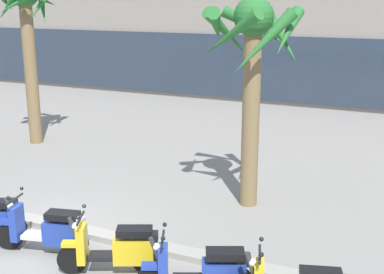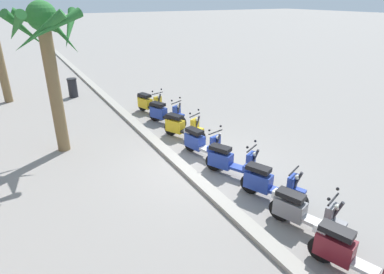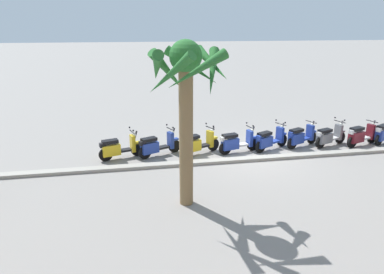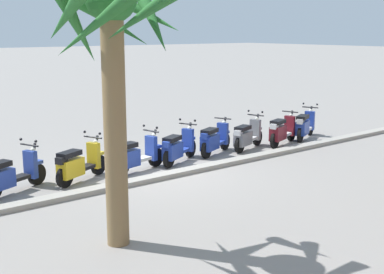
{
  "view_description": "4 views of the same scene",
  "coord_description": "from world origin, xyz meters",
  "px_view_note": "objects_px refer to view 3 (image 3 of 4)",
  "views": [
    {
      "loc": [
        6.49,
        -7.25,
        4.61
      ],
      "look_at": [
        1.37,
        4.23,
        1.19
      ],
      "focal_mm": 48.28,
      "sensor_mm": 36.0,
      "label": 1
    },
    {
      "loc": [
        -7.57,
        4.46,
        4.72
      ],
      "look_at": [
        -0.41,
        0.47,
        1.19
      ],
      "focal_mm": 30.62,
      "sensor_mm": 36.0,
      "label": 2
    },
    {
      "loc": [
        4.58,
        12.27,
        4.96
      ],
      "look_at": [
        2.47,
        0.41,
        1.04
      ],
      "focal_mm": 32.24,
      "sensor_mm": 36.0,
      "label": 3
    },
    {
      "loc": [
        7.32,
        10.84,
        3.68
      ],
      "look_at": [
        0.06,
        1.48,
        1.2
      ],
      "focal_mm": 48.0,
      "sensor_mm": 36.0,
      "label": 4
    }
  ],
  "objects_px": {
    "scooter_grey_tail_end": "(329,136)",
    "scooter_yellow_mid_rear": "(118,148)",
    "scooter_blue_gap_after_mid": "(156,146)",
    "scooter_maroon_mid_front": "(361,136)",
    "scooter_blue_far_back": "(236,142)",
    "scooter_blue_mid_centre": "(300,137)",
    "scooter_yellow_last_in_row": "(198,144)",
    "palm_tree_near_sign": "(186,86)",
    "scooter_blue_second_in_line": "(269,140)"
  },
  "relations": [
    {
      "from": "palm_tree_near_sign",
      "to": "scooter_maroon_mid_front",
      "type": "bearing_deg",
      "value": -155.93
    },
    {
      "from": "scooter_maroon_mid_front",
      "to": "scooter_blue_mid_centre",
      "type": "relative_size",
      "value": 1.05
    },
    {
      "from": "scooter_maroon_mid_front",
      "to": "scooter_grey_tail_end",
      "type": "bearing_deg",
      "value": -8.63
    },
    {
      "from": "scooter_grey_tail_end",
      "to": "scooter_yellow_last_in_row",
      "type": "relative_size",
      "value": 1.01
    },
    {
      "from": "scooter_yellow_mid_rear",
      "to": "scooter_blue_second_in_line",
      "type": "bearing_deg",
      "value": 179.31
    },
    {
      "from": "scooter_yellow_mid_rear",
      "to": "palm_tree_near_sign",
      "type": "distance_m",
      "value": 5.33
    },
    {
      "from": "scooter_blue_far_back",
      "to": "scooter_yellow_mid_rear",
      "type": "bearing_deg",
      "value": -1.93
    },
    {
      "from": "scooter_blue_second_in_line",
      "to": "scooter_blue_far_back",
      "type": "distance_m",
      "value": 1.45
    },
    {
      "from": "scooter_blue_second_in_line",
      "to": "scooter_yellow_last_in_row",
      "type": "bearing_deg",
      "value": -0.36
    },
    {
      "from": "palm_tree_near_sign",
      "to": "scooter_blue_second_in_line",
      "type": "bearing_deg",
      "value": -136.85
    },
    {
      "from": "scooter_blue_mid_centre",
      "to": "scooter_blue_gap_after_mid",
      "type": "xyz_separation_m",
      "value": [
        6.1,
        0.03,
        -0.01
      ]
    },
    {
      "from": "scooter_yellow_mid_rear",
      "to": "scooter_blue_far_back",
      "type": "bearing_deg",
      "value": 178.07
    },
    {
      "from": "scooter_blue_mid_centre",
      "to": "scooter_yellow_mid_rear",
      "type": "distance_m",
      "value": 7.59
    },
    {
      "from": "scooter_yellow_last_in_row",
      "to": "palm_tree_near_sign",
      "type": "height_order",
      "value": "palm_tree_near_sign"
    },
    {
      "from": "scooter_grey_tail_end",
      "to": "scooter_blue_gap_after_mid",
      "type": "relative_size",
      "value": 0.97
    },
    {
      "from": "scooter_blue_far_back",
      "to": "palm_tree_near_sign",
      "type": "height_order",
      "value": "palm_tree_near_sign"
    },
    {
      "from": "scooter_yellow_mid_rear",
      "to": "scooter_maroon_mid_front",
      "type": "bearing_deg",
      "value": 178.45
    },
    {
      "from": "scooter_blue_mid_centre",
      "to": "scooter_yellow_last_in_row",
      "type": "distance_m",
      "value": 4.46
    },
    {
      "from": "scooter_grey_tail_end",
      "to": "scooter_yellow_last_in_row",
      "type": "height_order",
      "value": "same"
    },
    {
      "from": "scooter_yellow_last_in_row",
      "to": "scooter_blue_gap_after_mid",
      "type": "bearing_deg",
      "value": -3.12
    },
    {
      "from": "scooter_blue_far_back",
      "to": "scooter_yellow_last_in_row",
      "type": "height_order",
      "value": "same"
    },
    {
      "from": "palm_tree_near_sign",
      "to": "scooter_grey_tail_end",
      "type": "bearing_deg",
      "value": -150.48
    },
    {
      "from": "scooter_grey_tail_end",
      "to": "scooter_yellow_mid_rear",
      "type": "relative_size",
      "value": 0.98
    },
    {
      "from": "scooter_maroon_mid_front",
      "to": "scooter_blue_second_in_line",
      "type": "xyz_separation_m",
      "value": [
        4.04,
        -0.2,
        -0.01
      ]
    },
    {
      "from": "scooter_blue_far_back",
      "to": "scooter_yellow_mid_rear",
      "type": "relative_size",
      "value": 1.04
    },
    {
      "from": "scooter_blue_second_in_line",
      "to": "scooter_blue_far_back",
      "type": "relative_size",
      "value": 0.95
    },
    {
      "from": "scooter_blue_far_back",
      "to": "palm_tree_near_sign",
      "type": "xyz_separation_m",
      "value": [
        2.63,
        3.74,
        2.99
      ]
    },
    {
      "from": "scooter_blue_second_in_line",
      "to": "scooter_blue_gap_after_mid",
      "type": "bearing_deg",
      "value": -1.34
    },
    {
      "from": "scooter_yellow_last_in_row",
      "to": "scooter_yellow_mid_rear",
      "type": "distance_m",
      "value": 3.13
    },
    {
      "from": "scooter_blue_second_in_line",
      "to": "palm_tree_near_sign",
      "type": "relative_size",
      "value": 0.37
    },
    {
      "from": "scooter_blue_mid_centre",
      "to": "scooter_blue_gap_after_mid",
      "type": "height_order",
      "value": "scooter_blue_gap_after_mid"
    },
    {
      "from": "scooter_yellow_mid_rear",
      "to": "scooter_blue_mid_centre",
      "type": "bearing_deg",
      "value": -179.5
    },
    {
      "from": "scooter_grey_tail_end",
      "to": "scooter_yellow_last_in_row",
      "type": "bearing_deg",
      "value": -0.15
    },
    {
      "from": "scooter_blue_far_back",
      "to": "scooter_blue_gap_after_mid",
      "type": "distance_m",
      "value": 3.21
    },
    {
      "from": "scooter_maroon_mid_front",
      "to": "scooter_blue_gap_after_mid",
      "type": "relative_size",
      "value": 1.01
    },
    {
      "from": "scooter_maroon_mid_front",
      "to": "scooter_blue_far_back",
      "type": "xyz_separation_m",
      "value": [
        5.49,
        -0.12,
        -0.01
      ]
    },
    {
      "from": "scooter_blue_mid_centre",
      "to": "scooter_yellow_last_in_row",
      "type": "bearing_deg",
      "value": 1.54
    },
    {
      "from": "scooter_grey_tail_end",
      "to": "scooter_yellow_last_in_row",
      "type": "distance_m",
      "value": 5.7
    },
    {
      "from": "scooter_blue_gap_after_mid",
      "to": "scooter_yellow_mid_rear",
      "type": "distance_m",
      "value": 1.48
    },
    {
      "from": "scooter_grey_tail_end",
      "to": "scooter_yellow_mid_rear",
      "type": "height_order",
      "value": "same"
    },
    {
      "from": "scooter_grey_tail_end",
      "to": "scooter_blue_second_in_line",
      "type": "distance_m",
      "value": 2.69
    },
    {
      "from": "scooter_maroon_mid_front",
      "to": "scooter_grey_tail_end",
      "type": "height_order",
      "value": "scooter_grey_tail_end"
    },
    {
      "from": "palm_tree_near_sign",
      "to": "scooter_blue_gap_after_mid",
      "type": "bearing_deg",
      "value": -81.78
    },
    {
      "from": "scooter_blue_second_in_line",
      "to": "scooter_yellow_last_in_row",
      "type": "xyz_separation_m",
      "value": [
        3.01,
        -0.02,
        0.0
      ]
    },
    {
      "from": "scooter_blue_gap_after_mid",
      "to": "scooter_maroon_mid_front",
      "type": "bearing_deg",
      "value": 177.96
    },
    {
      "from": "scooter_blue_gap_after_mid",
      "to": "scooter_yellow_mid_rear",
      "type": "relative_size",
      "value": 1.01
    },
    {
      "from": "scooter_blue_second_in_line",
      "to": "scooter_yellow_mid_rear",
      "type": "xyz_separation_m",
      "value": [
        6.14,
        -0.07,
        -0.0
      ]
    },
    {
      "from": "scooter_maroon_mid_front",
      "to": "scooter_yellow_last_in_row",
      "type": "xyz_separation_m",
      "value": [
        7.05,
        -0.22,
        -0.01
      ]
    },
    {
      "from": "scooter_blue_far_back",
      "to": "scooter_yellow_last_in_row",
      "type": "relative_size",
      "value": 1.07
    },
    {
      "from": "scooter_blue_mid_centre",
      "to": "scooter_blue_far_back",
      "type": "distance_m",
      "value": 2.91
    }
  ]
}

